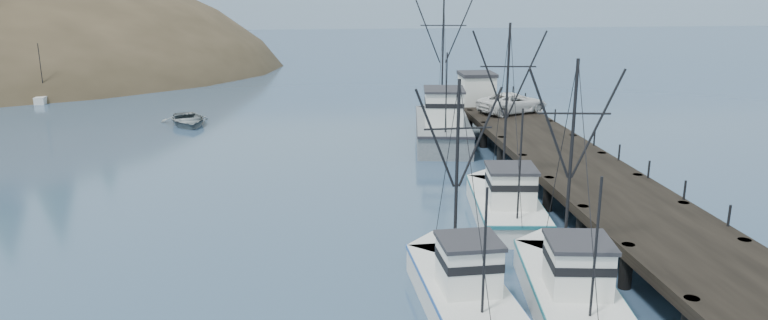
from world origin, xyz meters
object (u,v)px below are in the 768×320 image
Objects in this scene: trawler_far at (505,203)px; trawler_near at (567,284)px; pickup_truck at (513,103)px; motorboat at (188,125)px; pier_shed at (477,88)px; work_vessel at (442,126)px; trawler_mid at (459,284)px; pier at (562,158)px.

trawler_near is at bearing -91.60° from trawler_far.
motorboat is (-27.65, 7.44, -2.84)m from pickup_truck.
trawler_far is 3.40× the size of pier_shed.
work_vessel reaches higher than pier_shed.
trawler_far is at bearing -99.38° from pier_shed.
trawler_mid is 28.40m from work_vessel.
pickup_truck is (0.63, 13.52, 1.15)m from pier.
trawler_mid is 31.10m from pickup_truck.
pier is 7.86m from trawler_far.
pickup_truck is 28.77m from motorboat.
pier is 13.58m from pickup_truck.
pier is at bearing 47.31° from trawler_far.
pier_shed is at bearing -24.59° from motorboat.
pier is 4.31× the size of trawler_near.
pier_shed is at bearing 2.73° from pickup_truck.
work_vessel is (-0.15, 18.13, 0.41)m from trawler_far.
motorboat is (-17.05, 36.61, -0.82)m from trawler_mid.
trawler_mid is at bearing 174.14° from trawler_near.
trawler_far is 20.26m from pickup_truck.
pier is 4.04× the size of trawler_far.
work_vessel is 6.39m from pickup_truck.
work_vessel is 2.33× the size of pickup_truck.
pickup_truck is 1.01× the size of motorboat.
motorboat is at bearing 129.12° from trawler_far.
work_vessel is at bearing 76.98° from pickup_truck.
work_vessel reaches higher than trawler_near.
trawler_near is at bearing -90.28° from work_vessel.
trawler_near is at bearing -5.86° from trawler_mid.
pier is at bearing 70.86° from trawler_near.
pier_shed is at bearing 52.79° from work_vessel.
trawler_mid is 1.59× the size of motorboat.
trawler_near is at bearing -77.24° from motorboat.
trawler_mid is at bearing 136.44° from pickup_truck.
pickup_truck is at bearing 87.33° from pier.
trawler_near is 28.48m from work_vessel.
trawler_far is at bearing -68.16° from motorboat.
trawler_mid is at bearing -104.38° from pier_shed.
trawler_far is 1.83× the size of motorboat.
trawler_mid is at bearing -115.25° from trawler_far.
trawler_far reaches higher than motorboat.
pickup_truck is at bearing 78.14° from trawler_near.
pier_shed is at bearing 80.62° from trawler_far.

